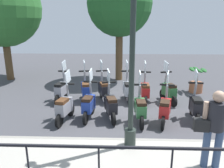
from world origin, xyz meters
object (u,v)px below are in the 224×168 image
object	(u,v)px
scooter_far_5	(62,89)
scooter_near_1	(165,108)
tree_distant	(120,4)
scooter_far_3	(103,89)
tree_large	(1,8)
potted_palm	(196,82)
scooter_near_4	(89,104)
scooter_far_4	(86,89)
pedestrian_with_bag	(214,124)
scooter_near_5	(65,107)
scooter_near_2	(140,108)
lamp_post_near	(132,71)
scooter_far_2	(128,89)
scooter_far_1	(145,91)
scooter_far_0	(169,91)
scooter_near_0	(196,106)
scooter_near_3	(111,105)

from	to	relation	value
scooter_far_5	scooter_near_1	bearing A→B (deg)	-106.84
tree_distant	scooter_far_3	size ratio (longest dim) A/B	3.51
tree_large	scooter_near_1	xyz separation A→B (m)	(-5.02, -7.17, -3.13)
potted_palm	scooter_far_5	bearing A→B (deg)	103.99
scooter_near_4	scooter_far_4	world-z (taller)	same
potted_palm	pedestrian_with_bag	bearing A→B (deg)	164.25
scooter_near_5	pedestrian_with_bag	bearing A→B (deg)	-111.97
potted_palm	scooter_near_2	world-z (taller)	scooter_near_2
lamp_post_near	scooter_far_2	size ratio (longest dim) A/B	2.63
lamp_post_near	scooter_far_4	xyz separation A→B (m)	(3.30, 1.55, -1.45)
potted_palm	scooter_far_1	size ratio (longest dim) A/B	0.69
tree_large	scooter_far_4	world-z (taller)	tree_large
potted_palm	scooter_near_2	size ratio (longest dim) A/B	0.69
tree_distant	scooter_near_4	world-z (taller)	tree_distant
lamp_post_near	scooter_far_0	xyz separation A→B (m)	(3.24, -1.57, -1.45)
scooter_near_5	scooter_far_1	distance (m)	3.10
tree_distant	scooter_near_0	xyz separation A→B (m)	(-4.95, -2.37, -3.30)
scooter_far_0	scooter_far_5	bearing A→B (deg)	73.51
lamp_post_near	scooter_near_3	xyz separation A→B (m)	(1.71, 0.53, -1.45)
scooter_far_0	scooter_far_1	xyz separation A→B (m)	(-0.04, 0.88, 0.00)
scooter_far_2	scooter_far_4	bearing A→B (deg)	84.79
scooter_far_1	scooter_far_3	world-z (taller)	same
scooter_far_2	scooter_far_4	xyz separation A→B (m)	(-0.06, 1.60, 0.00)
scooter_far_2	scooter_far_4	world-z (taller)	same
potted_palm	scooter_far_4	distance (m)	4.78
tree_large	tree_distant	bearing A→B (deg)	-88.21
scooter_near_0	scooter_near_1	bearing A→B (deg)	111.49
scooter_near_1	lamp_post_near	bearing A→B (deg)	159.87
pedestrian_with_bag	scooter_far_0	xyz separation A→B (m)	(3.99, -0.03, -0.60)
scooter_near_3	scooter_far_1	size ratio (longest dim) A/B	1.00
lamp_post_near	scooter_near_1	world-z (taller)	lamp_post_near
scooter_near_2	scooter_near_5	size ratio (longest dim) A/B	1.00
scooter_near_2	scooter_far_4	distance (m)	2.64
scooter_far_1	scooter_near_3	bearing A→B (deg)	141.89
lamp_post_near	potted_palm	size ratio (longest dim) A/B	3.82
scooter_near_2	scooter_far_4	size ratio (longest dim) A/B	1.00
scooter_far_4	scooter_far_5	world-z (taller)	same
tree_distant	scooter_near_3	distance (m)	5.97
tree_large	scooter_far_3	xyz separation A→B (m)	(-3.13, -5.20, -3.13)
pedestrian_with_bag	tree_large	xyz separation A→B (m)	(7.25, 7.62, 2.54)
scooter_near_2	scooter_far_3	bearing A→B (deg)	30.84
scooter_near_0	scooter_far_0	world-z (taller)	same
scooter_far_1	scooter_far_3	distance (m)	1.58
scooter_far_0	scooter_near_4	bearing A→B (deg)	101.88
scooter_near_2	lamp_post_near	bearing A→B (deg)	164.00
scooter_near_3	scooter_far_1	xyz separation A→B (m)	(1.50, -1.22, 0.00)
scooter_near_1	scooter_far_2	xyz separation A→B (m)	(1.88, 1.04, 0.00)
scooter_near_4	scooter_far_1	distance (m)	2.40
tree_distant	potted_palm	bearing A→B (deg)	-121.73
scooter_far_3	scooter_near_4	bearing A→B (deg)	152.22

